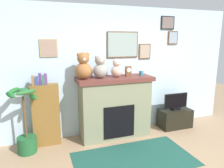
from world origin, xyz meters
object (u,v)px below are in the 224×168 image
object	(u,v)px
fireplace	(115,107)
potted_plant	(25,128)
mantel_clock	(128,71)
candle_jar	(141,73)
teddy_bear_tan	(100,68)
television	(176,102)
tv_stand	(175,118)
bookshelf	(46,113)
teddy_bear_grey	(83,67)
teddy_bear_cream	(117,69)

from	to	relation	value
fireplace	potted_plant	world-z (taller)	fireplace
mantel_clock	candle_jar	bearing A→B (deg)	0.21
fireplace	mantel_clock	world-z (taller)	mantel_clock
potted_plant	teddy_bear_tan	xyz separation A→B (m)	(1.38, 0.09, 0.97)
fireplace	television	size ratio (longest dim) A/B	2.61
tv_stand	mantel_clock	bearing A→B (deg)	179.07
bookshelf	tv_stand	bearing A→B (deg)	-2.08
mantel_clock	fireplace	bearing A→B (deg)	176.13
fireplace	bookshelf	xyz separation A→B (m)	(-1.32, 0.06, -0.00)
fireplace	teddy_bear_grey	bearing A→B (deg)	-178.30
bookshelf	teddy_bear_grey	bearing A→B (deg)	-6.51
teddy_bear_grey	candle_jar	bearing A→B (deg)	0.03
mantel_clock	teddy_bear_grey	xyz separation A→B (m)	(-0.89, 0.00, 0.12)
candle_jar	teddy_bear_cream	size ratio (longest dim) A/B	0.26
fireplace	bookshelf	bearing A→B (deg)	177.30
fireplace	teddy_bear_cream	size ratio (longest dim) A/B	4.22
tv_stand	candle_jar	world-z (taller)	candle_jar
teddy_bear_tan	teddy_bear_cream	size ratio (longest dim) A/B	1.22
bookshelf	mantel_clock	size ratio (longest dim) A/B	6.82
teddy_bear_grey	teddy_bear_cream	world-z (taller)	teddy_bear_grey
bookshelf	tv_stand	size ratio (longest dim) A/B	1.92
potted_plant	teddy_bear_grey	distance (m)	1.46
bookshelf	teddy_bear_tan	distance (m)	1.31
bookshelf	candle_jar	distance (m)	2.00
mantel_clock	teddy_bear_grey	bearing A→B (deg)	179.97
teddy_bear_cream	tv_stand	bearing A→B (deg)	-0.79
tv_stand	teddy_bear_grey	bearing A→B (deg)	179.46
television	mantel_clock	size ratio (longest dim) A/B	2.88
bookshelf	tv_stand	distance (m)	2.79
teddy_bear_tan	television	bearing A→B (deg)	-0.68
potted_plant	candle_jar	world-z (taller)	candle_jar
tv_stand	television	world-z (taller)	television
tv_stand	candle_jar	size ratio (longest dim) A/B	7.68
tv_stand	teddy_bear_grey	distance (m)	2.40
mantel_clock	teddy_bear_cream	xyz separation A→B (m)	(-0.24, 0.00, 0.06)
mantel_clock	teddy_bear_tan	size ratio (longest dim) A/B	0.46
fireplace	candle_jar	xyz separation A→B (m)	(0.57, -0.02, 0.66)
tv_stand	mantel_clock	size ratio (longest dim) A/B	3.55
potted_plant	teddy_bear_cream	world-z (taller)	teddy_bear_cream
teddy_bear_grey	potted_plant	bearing A→B (deg)	-175.24
tv_stand	bookshelf	bearing A→B (deg)	177.92
potted_plant	teddy_bear_cream	size ratio (longest dim) A/B	3.26
television	candle_jar	xyz separation A→B (m)	(-0.87, 0.02, 0.69)
fireplace	candle_jar	distance (m)	0.87
teddy_bear_cream	teddy_bear_grey	bearing A→B (deg)	-179.98
tv_stand	teddy_bear_grey	world-z (taller)	teddy_bear_grey
fireplace	mantel_clock	distance (m)	0.76
candle_jar	teddy_bear_grey	bearing A→B (deg)	-179.97
fireplace	tv_stand	distance (m)	1.49
teddy_bear_cream	fireplace	bearing A→B (deg)	151.95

